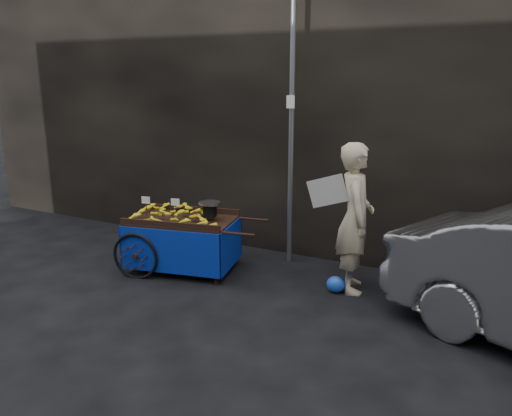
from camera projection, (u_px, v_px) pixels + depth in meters
The scene contains 6 objects.
ground at pixel (230, 287), 6.71m from camera, with size 80.00×80.00×0.00m, color black.
building_wall at pixel (329, 92), 8.14m from camera, with size 13.50×2.00×5.00m.
street_pole at pixel (291, 130), 7.19m from camera, with size 0.12×0.10×4.00m.
banana_cart at pixel (179, 224), 7.20m from camera, with size 2.18×1.30×1.11m.
vendor at pixel (355, 218), 6.41m from camera, with size 1.00×0.83×1.96m.
plastic_bag at pixel (336, 284), 6.52m from camera, with size 0.24×0.19×0.22m, color blue.
Camera 1 is at (3.15, -5.37, 2.73)m, focal length 35.00 mm.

